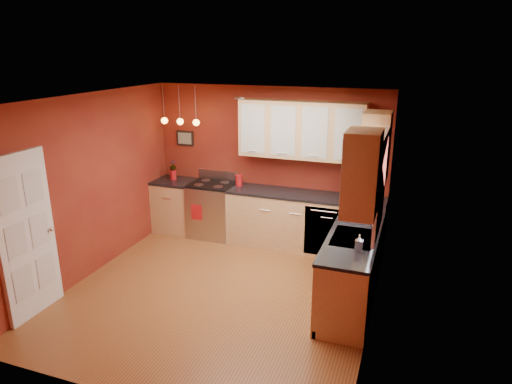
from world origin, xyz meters
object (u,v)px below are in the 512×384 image
(gas_range, at_px, (213,209))
(sink, at_px, (353,239))
(red_canister, at_px, (239,180))
(coffee_maker, at_px, (346,192))
(soap_pump, at_px, (359,243))

(gas_range, height_order, sink, sink)
(gas_range, relative_size, red_canister, 5.86)
(sink, relative_size, coffee_maker, 3.02)
(coffee_maker, bearing_deg, red_canister, -177.23)
(red_canister, distance_m, coffee_maker, 1.82)
(red_canister, bearing_deg, gas_range, -170.87)
(red_canister, relative_size, coffee_maker, 0.82)
(coffee_maker, bearing_deg, sink, -72.78)
(sink, height_order, coffee_maker, sink)
(gas_range, xyz_separation_m, sink, (2.62, -1.50, 0.43))
(gas_range, distance_m, sink, 3.05)
(red_canister, xyz_separation_m, coffee_maker, (1.82, -0.06, 0.01))
(sink, xyz_separation_m, red_canister, (-2.15, 1.58, 0.12))
(red_canister, distance_m, soap_pump, 2.99)
(gas_range, xyz_separation_m, red_canister, (0.47, 0.08, 0.55))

